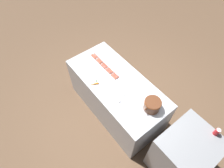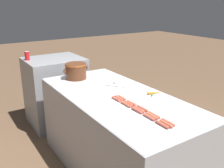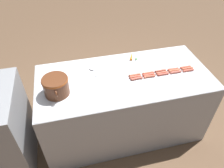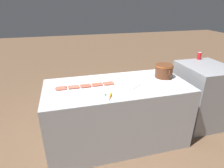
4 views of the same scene
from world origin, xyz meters
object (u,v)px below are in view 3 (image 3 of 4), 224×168
Objects in this scene: hot_dog_13 at (148,73)px; carrot at (132,56)px; hot_dog_1 at (176,72)px; hot_dog_12 at (160,71)px; hot_dog_0 at (188,70)px; hot_dog_3 at (150,76)px; hot_dog_10 at (185,67)px; hot_dog_7 at (162,73)px; hot_dog_11 at (173,69)px; serving_spoon at (95,70)px; hot_dog_14 at (135,75)px; hot_dog_9 at (135,77)px; hot_dog_6 at (174,70)px; hot_dog_4 at (137,78)px; bean_pot at (56,85)px; hot_dog_2 at (163,74)px; hot_dog_8 at (149,75)px; hot_dog_5 at (187,68)px.

carrot reaches higher than hot_dog_13.
hot_dog_1 is 1.00× the size of hot_dog_12.
hot_dog_0 is 0.48m from hot_dog_3.
hot_dog_10 is at bearing 1.68° from hot_dog_0.
carrot reaches higher than hot_dog_7.
serving_spoon is at bearing 76.95° from hot_dog_11.
hot_dog_9 is at bearing 173.99° from hot_dog_14.
hot_dog_6 is at bearing 100.86° from hot_dog_10.
hot_dog_3 is 1.00× the size of hot_dog_4.
hot_dog_0 is 1.49m from bean_pot.
hot_dog_2 is 0.32m from hot_dog_4.
serving_spoon is at bearing 57.23° from hot_dog_4.
hot_dog_13 is at bearing -90.55° from hot_dog_14.
hot_dog_7 is (0.03, -0.31, 0.00)m from hot_dog_4.
hot_dog_6 is 1.00× the size of hot_dog_9.
hot_dog_10 is at bearing -85.86° from hot_dog_8.
hot_dog_13 is at bearing 90.32° from hot_dog_10.
bean_pot reaches higher than serving_spoon.
hot_dog_12 is at bearing 77.76° from hot_dog_0.
hot_dog_0 is 0.31m from hot_dog_2.
bean_pot is (-0.02, 1.33, 0.10)m from hot_dog_1.
hot_dog_13 is (-0.01, 0.15, 0.00)m from hot_dog_12.
hot_dog_8 is at bearing 85.01° from hot_dog_1.
hot_dog_9 is at bearing 167.55° from carrot.
hot_dog_10 is at bearing 16.83° from hot_dog_5.
serving_spoon is 1.36× the size of carrot.
hot_dog_1 is 0.32m from hot_dog_3.
hot_dog_9 is 1.00× the size of hot_dog_11.
hot_dog_4 and hot_dog_13 have the same top height.
hot_dog_10 is at bearing -89.90° from hot_dog_14.
hot_dog_5 is (0.03, -0.48, 0.00)m from hot_dog_3.
hot_dog_13 and hot_dog_14 have the same top height.
carrot reaches higher than hot_dog_11.
hot_dog_12 is at bearing -105.34° from serving_spoon.
hot_dog_6 is at bearing 8.19° from hot_dog_1.
hot_dog_7 is 0.32m from hot_dog_10.
bean_pot is (-0.08, 1.49, 0.10)m from hot_dog_10.
hot_dog_4 is 1.00× the size of hot_dog_14.
hot_dog_1 is 0.82× the size of carrot.
hot_dog_1 is 0.32m from hot_dog_8.
hot_dog_5 and hot_dog_8 have the same top height.
hot_dog_2 is 0.49m from carrot.
hot_dog_2 is 1.00× the size of hot_dog_11.
hot_dog_4 and hot_dog_5 have the same top height.
bean_pot is 0.54m from serving_spoon.
hot_dog_11 is (-0.00, 0.16, 0.00)m from hot_dog_10.
hot_dog_9 is at bearing 86.44° from hot_dog_1.
carrot is (0.39, 0.39, 0.00)m from hot_dog_6.
hot_dog_8 is 0.62m from serving_spoon.
carrot is at bearing -12.99° from hot_dog_14.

